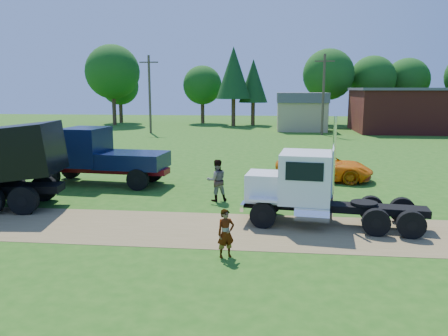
# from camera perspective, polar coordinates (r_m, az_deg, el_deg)

# --- Properties ---
(ground) EXTENTS (140.00, 140.00, 0.00)m
(ground) POSITION_cam_1_polar(r_m,az_deg,el_deg) (16.44, 5.28, -8.21)
(ground) COLOR #1F5512
(ground) RESTS_ON ground
(dirt_track) EXTENTS (120.00, 4.20, 0.01)m
(dirt_track) POSITION_cam_1_polar(r_m,az_deg,el_deg) (16.44, 5.28, -8.19)
(dirt_track) COLOR brown
(dirt_track) RESTS_ON ground
(white_semi_tractor) EXTENTS (7.04, 3.05, 4.17)m
(white_semi_tractor) POSITION_cam_1_polar(r_m,az_deg,el_deg) (17.23, 10.79, -2.57)
(white_semi_tractor) COLOR black
(white_semi_tractor) RESTS_ON ground
(navy_truck) EXTENTS (7.31, 3.08, 3.11)m
(navy_truck) POSITION_cam_1_polar(r_m,az_deg,el_deg) (24.99, -16.22, 1.58)
(navy_truck) COLOR maroon
(navy_truck) RESTS_ON ground
(orange_pickup) EXTENTS (5.85, 3.61, 1.51)m
(orange_pickup) POSITION_cam_1_polar(r_m,az_deg,el_deg) (25.91, 12.92, 0.17)
(orange_pickup) COLOR orange
(orange_pickup) RESTS_ON ground
(spectator_a) EXTENTS (0.67, 0.60, 1.55)m
(spectator_a) POSITION_cam_1_polar(r_m,az_deg,el_deg) (13.73, 0.24, -8.55)
(spectator_a) COLOR #999999
(spectator_a) RESTS_ON ground
(spectator_b) EXTENTS (1.16, 1.03, 1.97)m
(spectator_b) POSITION_cam_1_polar(r_m,az_deg,el_deg) (20.42, -0.96, -1.62)
(spectator_b) COLOR #999999
(spectator_b) RESTS_ON ground
(brick_building) EXTENTS (15.40, 10.40, 5.30)m
(brick_building) POSITION_cam_1_polar(r_m,az_deg,el_deg) (58.44, 24.05, 6.96)
(brick_building) COLOR maroon
(brick_building) RESTS_ON ground
(tan_shed) EXTENTS (6.20, 5.40, 4.70)m
(tan_shed) POSITION_cam_1_polar(r_m,az_deg,el_deg) (55.79, 10.11, 7.33)
(tan_shed) COLOR tan
(tan_shed) RESTS_ON ground
(utility_poles) EXTENTS (42.20, 0.28, 9.00)m
(utility_poles) POSITION_cam_1_polar(r_m,az_deg,el_deg) (50.93, 12.85, 9.53)
(utility_poles) COLOR #4C382B
(utility_poles) RESTS_ON ground
(tree_row) EXTENTS (57.74, 15.78, 11.36)m
(tree_row) POSITION_cam_1_polar(r_m,az_deg,el_deg) (65.28, 8.36, 11.61)
(tree_row) COLOR #332214
(tree_row) RESTS_ON ground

